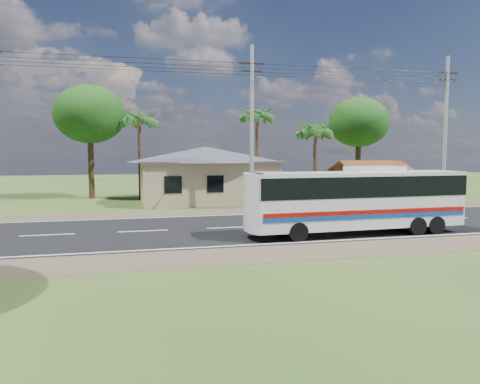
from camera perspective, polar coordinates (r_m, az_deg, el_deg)
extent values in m
plane|color=#2A4619|center=(24.72, -1.23, -4.39)|extent=(120.00, 120.00, 0.00)
cube|color=black|center=(24.72, -1.23, -4.37)|extent=(120.00, 10.00, 0.02)
cube|color=brown|center=(31.02, -3.93, -2.47)|extent=(120.00, 3.00, 0.01)
cube|color=brown|center=(18.55, 3.32, -7.55)|extent=(120.00, 3.00, 0.01)
cube|color=silver|center=(29.26, -3.30, -2.88)|extent=(120.00, 0.15, 0.01)
cube|color=silver|center=(20.24, 1.78, -6.43)|extent=(120.00, 0.15, 0.01)
cube|color=silver|center=(24.71, -1.23, -4.34)|extent=(120.00, 0.15, 0.01)
cube|color=tan|center=(37.41, -4.22, 1.26)|extent=(10.00, 8.00, 3.20)
cube|color=#4C4F54|center=(37.34, -4.23, 3.78)|extent=(10.60, 8.60, 0.10)
pyramid|color=#4C4F54|center=(37.33, -4.24, 5.55)|extent=(12.40, 10.00, 1.20)
cube|color=black|center=(33.01, -8.14, 0.90)|extent=(1.20, 0.08, 1.20)
cube|color=black|center=(33.46, -3.02, 0.99)|extent=(1.20, 0.08, 1.20)
cube|color=black|center=(34.17, 1.92, 1.08)|extent=(1.20, 0.08, 1.20)
cylinder|color=#321D12|center=(34.60, 13.71, 0.33)|extent=(0.16, 0.16, 2.60)
cylinder|color=#321D12|center=(37.81, 11.16, 0.76)|extent=(0.16, 0.16, 2.60)
cylinder|color=#321D12|center=(36.97, 20.02, 0.46)|extent=(0.16, 0.16, 2.60)
cylinder|color=#321D12|center=(39.99, 17.13, 0.86)|extent=(0.16, 0.16, 2.60)
cube|color=brown|center=(36.24, 16.46, 3.00)|extent=(5.20, 2.28, 0.90)
cube|color=brown|center=(38.15, 14.78, 3.13)|extent=(5.20, 2.28, 0.90)
cube|color=#321D12|center=(37.19, 15.61, 3.61)|extent=(5.20, 0.12, 0.12)
cube|color=#9E9E99|center=(34.36, 16.45, -1.19)|extent=(7.00, 0.30, 0.90)
cylinder|color=#9E9E99|center=(31.46, 1.44, 7.67)|extent=(0.26, 0.26, 11.00)
cube|color=#321D12|center=(31.95, 1.46, 15.40)|extent=(1.80, 0.12, 0.12)
cube|color=#321D12|center=(31.87, 1.46, 14.51)|extent=(1.40, 0.10, 0.10)
cylinder|color=#9E9E99|center=(38.33, 23.74, 6.77)|extent=(0.26, 0.26, 11.00)
cube|color=#321D12|center=(38.73, 23.97, 13.14)|extent=(1.80, 0.12, 0.12)
cube|color=#321D12|center=(38.66, 23.95, 12.41)|extent=(1.40, 0.10, 0.10)
cylinder|color=gray|center=(30.81, 1.97, 13.52)|extent=(0.08, 2.00, 0.08)
cube|color=gray|center=(29.86, 2.52, 13.79)|extent=(0.50, 0.18, 0.12)
cylinder|color=black|center=(30.78, -13.58, 15.28)|extent=(16.00, 0.02, 0.02)
cylinder|color=black|center=(34.67, 13.86, 14.10)|extent=(15.00, 0.02, 0.02)
cylinder|color=#47301E|center=(37.87, 9.10, 3.37)|extent=(0.28, 0.28, 6.00)
cylinder|color=#47301E|center=(40.91, 2.09, 4.60)|extent=(0.28, 0.28, 7.50)
cylinder|color=#47301E|center=(39.80, -12.12, 4.12)|extent=(0.28, 0.28, 7.00)
cylinder|color=#47301E|center=(41.86, -17.70, 3.31)|extent=(0.50, 0.50, 5.95)
ellipsoid|color=#113D10|center=(41.96, -17.85, 9.02)|extent=(6.00, 6.00, 4.92)
cylinder|color=#47301E|center=(45.21, 14.18, 3.28)|extent=(0.50, 0.50, 5.60)
ellipsoid|color=#113D10|center=(45.27, 14.29, 8.25)|extent=(5.60, 5.60, 4.59)
cube|color=silver|center=(23.30, 14.16, -0.86)|extent=(10.62, 2.50, 2.64)
cube|color=black|center=(23.24, 14.20, 0.76)|extent=(10.67, 2.55, 0.97)
cube|color=black|center=(21.13, 1.67, -0.34)|extent=(0.16, 2.03, 1.58)
cube|color=#930A09|center=(22.40, 15.57, -2.37)|extent=(10.39, 0.33, 0.19)
cube|color=navy|center=(22.43, 15.55, -2.93)|extent=(10.39, 0.33, 0.19)
cube|color=silver|center=(23.65, 16.09, 2.71)|extent=(2.68, 1.48, 0.26)
cylinder|color=black|center=(21.01, 7.10, -4.89)|extent=(0.89, 0.33, 0.88)
cylinder|color=black|center=(22.86, 5.12, -4.06)|extent=(0.89, 0.33, 0.88)
cylinder|color=black|center=(24.07, 20.78, -3.91)|extent=(0.89, 0.33, 0.88)
cylinder|color=black|center=(25.70, 18.09, -3.29)|extent=(0.89, 0.33, 0.88)
cylinder|color=black|center=(24.71, 22.75, -3.75)|extent=(0.89, 0.33, 0.88)
cylinder|color=black|center=(26.30, 20.00, -3.16)|extent=(0.89, 0.33, 0.88)
imported|color=black|center=(33.81, 7.82, -1.19)|extent=(1.65, 0.85, 0.83)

